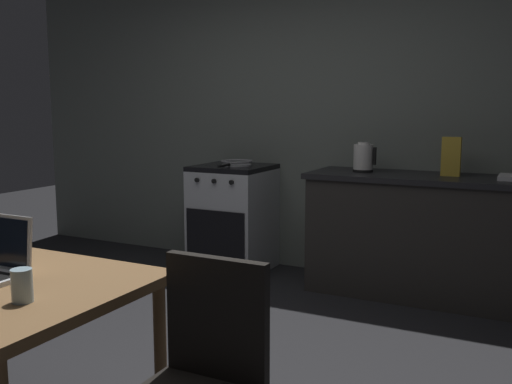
% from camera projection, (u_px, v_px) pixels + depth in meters
% --- Properties ---
extents(ground_plane, '(12.00, 12.00, 0.00)m').
position_uv_depth(ground_plane, '(139.00, 373.00, 3.02)').
color(ground_plane, black).
extents(back_wall, '(6.40, 0.10, 2.74)m').
position_uv_depth(back_wall, '(341.00, 109.00, 4.73)').
color(back_wall, slate).
rests_on(back_wall, ground_plane).
extents(kitchen_counter, '(2.16, 0.64, 0.90)m').
position_uv_depth(kitchen_counter, '(458.00, 239.00, 4.10)').
color(kitchen_counter, '#282623').
rests_on(kitchen_counter, ground_plane).
extents(stove_oven, '(0.60, 0.62, 0.90)m').
position_uv_depth(stove_oven, '(233.00, 217.00, 4.92)').
color(stove_oven, '#B7BABF').
rests_on(stove_oven, ground_plane).
extents(chair, '(0.40, 0.40, 0.89)m').
position_uv_depth(chair, '(201.00, 377.00, 1.88)').
color(chair, black).
rests_on(chair, ground_plane).
extents(electric_kettle, '(0.17, 0.15, 0.22)m').
position_uv_depth(electric_kettle, '(363.00, 158.00, 4.34)').
color(electric_kettle, black).
rests_on(electric_kettle, kitchen_counter).
extents(frying_pan, '(0.27, 0.44, 0.05)m').
position_uv_depth(frying_pan, '(236.00, 163.00, 4.81)').
color(frying_pan, gray).
rests_on(frying_pan, stove_oven).
extents(drinking_glass, '(0.07, 0.07, 0.11)m').
position_uv_depth(drinking_glass, '(22.00, 286.00, 1.88)').
color(drinking_glass, '#99B7C6').
rests_on(drinking_glass, dining_table).
extents(cereal_box, '(0.13, 0.05, 0.28)m').
position_uv_depth(cereal_box, '(451.00, 157.00, 4.07)').
color(cereal_box, gold).
rests_on(cereal_box, kitchen_counter).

